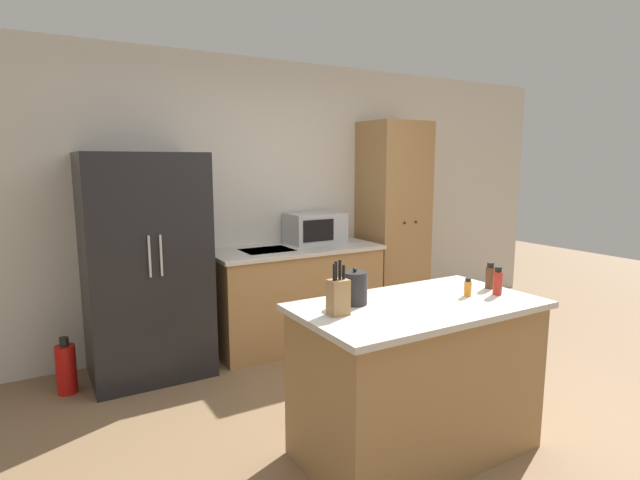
# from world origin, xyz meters

# --- Properties ---
(ground_plane) EXTENTS (14.00, 14.00, 0.00)m
(ground_plane) POSITION_xyz_m (0.00, 0.00, 0.00)
(ground_plane) COLOR #846647
(wall_back) EXTENTS (7.20, 0.06, 2.60)m
(wall_back) POSITION_xyz_m (0.00, 2.33, 1.30)
(wall_back) COLOR beige
(wall_back) RESTS_ON ground_plane
(refrigerator) EXTENTS (0.89, 0.72, 1.74)m
(refrigerator) POSITION_xyz_m (-1.19, 1.95, 0.87)
(refrigerator) COLOR black
(refrigerator) RESTS_ON ground_plane
(back_counter) EXTENTS (1.57, 0.69, 0.90)m
(back_counter) POSITION_xyz_m (0.12, 1.97, 0.45)
(back_counter) COLOR #9E7547
(back_counter) RESTS_ON ground_plane
(pantry_cabinet) EXTENTS (0.61, 0.55, 2.07)m
(pantry_cabinet) POSITION_xyz_m (1.31, 2.04, 1.04)
(pantry_cabinet) COLOR #9E7547
(pantry_cabinet) RESTS_ON ground_plane
(kitchen_island) EXTENTS (1.39, 0.77, 0.89)m
(kitchen_island) POSITION_xyz_m (-0.10, 0.04, 0.45)
(kitchen_island) COLOR #9E7547
(kitchen_island) RESTS_ON ground_plane
(microwave) EXTENTS (0.54, 0.36, 0.29)m
(microwave) POSITION_xyz_m (0.42, 2.10, 1.04)
(microwave) COLOR #B2B5B7
(microwave) RESTS_ON back_counter
(knife_block) EXTENTS (0.10, 0.08, 0.29)m
(knife_block) POSITION_xyz_m (-0.61, 0.08, 0.99)
(knife_block) COLOR #9E7547
(knife_block) RESTS_ON kitchen_island
(spice_bottle_tall_dark) EXTENTS (0.05, 0.05, 0.17)m
(spice_bottle_tall_dark) POSITION_xyz_m (0.42, -0.07, 0.97)
(spice_bottle_tall_dark) COLOR #B2281E
(spice_bottle_tall_dark) RESTS_ON kitchen_island
(spice_bottle_short_red) EXTENTS (0.05, 0.05, 0.16)m
(spice_bottle_short_red) POSITION_xyz_m (0.49, 0.06, 0.97)
(spice_bottle_short_red) COLOR #563319
(spice_bottle_short_red) RESTS_ON kitchen_island
(spice_bottle_amber_oil) EXTENTS (0.04, 0.04, 0.11)m
(spice_bottle_amber_oil) POSITION_xyz_m (0.24, 0.00, 0.94)
(spice_bottle_amber_oil) COLOR orange
(spice_bottle_amber_oil) RESTS_ON kitchen_island
(kettle) EXTENTS (0.14, 0.14, 0.21)m
(kettle) POSITION_xyz_m (-0.43, 0.20, 0.98)
(kettle) COLOR #232326
(kettle) RESTS_ON kitchen_island
(fire_extinguisher) EXTENTS (0.14, 0.14, 0.42)m
(fire_extinguisher) POSITION_xyz_m (-1.80, 1.89, 0.19)
(fire_extinguisher) COLOR red
(fire_extinguisher) RESTS_ON ground_plane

